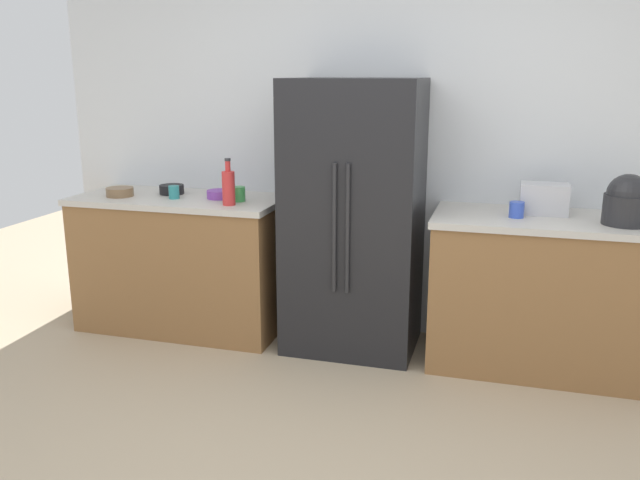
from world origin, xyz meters
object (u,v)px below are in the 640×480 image
at_px(rice_cooker, 627,202).
at_px(bowl_b, 172,189).
at_px(bottle_a, 229,187).
at_px(bowl_a, 120,192).
at_px(cup_c, 174,192).
at_px(cup_b, 239,194).
at_px(toaster, 544,199).
at_px(bowl_c, 220,194).
at_px(refrigerator, 354,218).
at_px(cup_a, 517,210).

relative_size(rice_cooker, bowl_b, 1.68).
distance_m(rice_cooker, bottle_a, 2.34).
xyz_separation_m(bowl_a, bowl_b, (0.30, 0.17, 0.00)).
relative_size(bottle_a, cup_c, 3.41).
bearing_deg(cup_b, bowl_b, 167.80).
distance_m(toaster, bowl_c, 2.07).
height_order(refrigerator, cup_b, refrigerator).
xyz_separation_m(bowl_a, bowl_c, (0.69, 0.12, -0.00)).
distance_m(rice_cooker, bowl_c, 2.50).
bearing_deg(bottle_a, rice_cooker, 2.28).
bearing_deg(bowl_c, bottle_a, -52.51).
bearing_deg(cup_b, cup_a, -0.46).
xyz_separation_m(cup_a, cup_b, (-1.75, 0.01, 0.00)).
bearing_deg(refrigerator, bowl_c, 178.45).
relative_size(toaster, cup_c, 3.16).
bearing_deg(cup_a, toaster, 44.01).
bearing_deg(refrigerator, cup_b, -176.93).
height_order(cup_c, bowl_b, cup_c).
bearing_deg(bottle_a, cup_b, 85.75).
height_order(toaster, cup_a, toaster).
bearing_deg(bowl_c, bowl_a, -170.02).
relative_size(cup_b, bowl_a, 0.53).
relative_size(refrigerator, cup_c, 19.69).
relative_size(refrigerator, bowl_a, 9.38).
distance_m(rice_cooker, bowl_a, 3.18).
distance_m(refrigerator, bowl_c, 0.93).
height_order(rice_cooker, cup_c, rice_cooker).
xyz_separation_m(cup_b, bowl_a, (-0.85, -0.05, -0.02)).
distance_m(bowl_a, bowl_b, 0.35).
height_order(cup_a, bowl_c, cup_a).
bearing_deg(refrigerator, cup_c, -176.40).
bearing_deg(toaster, bowl_b, -179.63).
height_order(refrigerator, bowl_a, refrigerator).
xyz_separation_m(rice_cooker, bowl_c, (-2.49, 0.11, -0.10)).
height_order(rice_cooker, bowl_c, rice_cooker).
distance_m(toaster, bowl_a, 2.76).
bearing_deg(toaster, cup_c, -175.86).
height_order(cup_a, cup_c, cup_a).
xyz_separation_m(rice_cooker, bowl_b, (-2.88, 0.16, -0.10)).
bearing_deg(bowl_b, cup_a, -3.31).
xyz_separation_m(toaster, cup_b, (-1.91, -0.14, -0.04)).
bearing_deg(cup_c, cup_b, 4.49).
relative_size(cup_a, bowl_b, 0.55).
bearing_deg(rice_cooker, bottle_a, -177.72).
distance_m(bottle_a, cup_c, 0.46).
distance_m(rice_cooker, cup_a, 0.59).
bearing_deg(bowl_b, rice_cooker, -3.17).
height_order(refrigerator, bowl_c, refrigerator).
relative_size(toaster, bowl_a, 1.50).
bearing_deg(bowl_a, bowl_b, 30.20).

